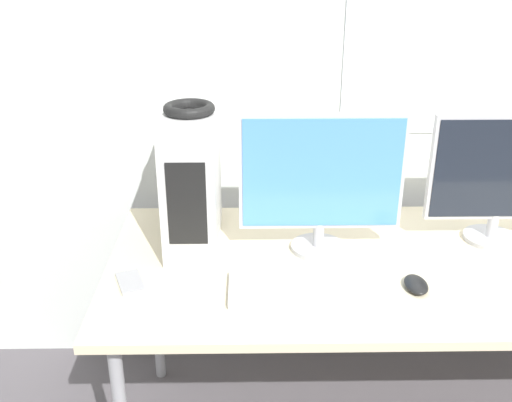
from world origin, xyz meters
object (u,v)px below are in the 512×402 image
at_px(headphones, 189,108).
at_px(monitor_right_near, 502,175).
at_px(keyboard, 314,288).
at_px(cell_phone, 130,282).
at_px(pc_tower, 192,179).
at_px(monitor_main, 321,179).
at_px(mouse, 416,284).

relative_size(headphones, monitor_right_near, 0.34).
relative_size(keyboard, cell_phone, 3.47).
height_order(headphones, cell_phone, headphones).
height_order(pc_tower, keyboard, pc_tower).
height_order(pc_tower, monitor_right_near, same).
bearing_deg(monitor_right_near, pc_tower, 178.34).
xyz_separation_m(pc_tower, headphones, (0.00, 0.00, 0.24)).
relative_size(monitor_main, mouse, 4.73).
bearing_deg(mouse, keyboard, -177.24).
bearing_deg(mouse, monitor_right_near, 41.87).
xyz_separation_m(monitor_right_near, mouse, (-0.33, -0.30, -0.23)).
distance_m(keyboard, cell_phone, 0.55).
relative_size(pc_tower, cell_phone, 3.09).
relative_size(pc_tower, headphones, 2.70).
xyz_separation_m(pc_tower, monitor_right_near, (1.01, -0.03, 0.02)).
height_order(mouse, cell_phone, mouse).
height_order(pc_tower, mouse, pc_tower).
bearing_deg(keyboard, headphones, 137.32).
distance_m(pc_tower, mouse, 0.78).
relative_size(headphones, keyboard, 0.33).
bearing_deg(keyboard, monitor_right_near, 26.19).
distance_m(monitor_main, mouse, 0.43).
distance_m(monitor_main, keyboard, 0.35).
xyz_separation_m(monitor_main, keyboard, (-0.04, -0.26, -0.24)).
relative_size(pc_tower, mouse, 4.02).
height_order(monitor_main, mouse, monitor_main).
bearing_deg(headphones, monitor_right_near, -1.71).
distance_m(mouse, cell_phone, 0.85).
height_order(keyboard, mouse, mouse).
xyz_separation_m(pc_tower, cell_phone, (-0.17, -0.29, -0.22)).
bearing_deg(cell_phone, headphones, 38.61).
height_order(headphones, mouse, headphones).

